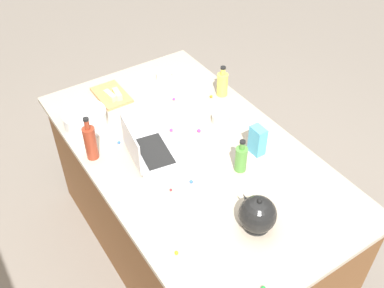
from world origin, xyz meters
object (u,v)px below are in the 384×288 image
at_px(bottle_soy, 90,142).
at_px(ramekin_medium, 164,75).
at_px(laptop, 146,150).
at_px(kettle, 257,214).
at_px(ramekin_small, 221,118).
at_px(bottle_oil, 222,84).
at_px(butter_stick_left, 117,94).
at_px(cutting_board, 111,95).
at_px(butter_stick_right, 110,95).
at_px(candy_bag, 257,140).
at_px(bottle_olive, 241,158).
at_px(mixing_bowl_large, 85,119).

height_order(bottle_soy, ramekin_medium, bottle_soy).
xyz_separation_m(laptop, kettle, (-0.71, -0.20, 0.03)).
bearing_deg(ramekin_small, bottle_oil, -37.45).
xyz_separation_m(bottle_oil, butter_stick_left, (0.33, 0.59, -0.05)).
height_order(laptop, ramekin_medium, laptop).
bearing_deg(laptop, bottle_oil, -70.54).
distance_m(bottle_oil, butter_stick_left, 0.68).
relative_size(bottle_oil, ramekin_medium, 2.06).
bearing_deg(bottle_soy, butter_stick_left, -40.24).
distance_m(cutting_board, ramekin_medium, 0.39).
height_order(butter_stick_left, ramekin_medium, butter_stick_left).
relative_size(butter_stick_right, ramekin_medium, 1.08).
bearing_deg(candy_bag, cutting_board, 25.44).
bearing_deg(bottle_olive, ramekin_medium, -6.36).
height_order(butter_stick_right, ramekin_medium, butter_stick_right).
distance_m(cutting_board, butter_stick_right, 0.05).
relative_size(bottle_oil, butter_stick_right, 1.90).
bearing_deg(ramekin_medium, ramekin_small, -175.91).
relative_size(mixing_bowl_large, ramekin_small, 2.38).
bearing_deg(kettle, bottle_soy, 27.53).
xyz_separation_m(laptop, cutting_board, (0.63, -0.09, -0.04)).
bearing_deg(butter_stick_right, ramekin_medium, -86.36).
relative_size(cutting_board, candy_bag, 1.66).
relative_size(butter_stick_left, ramekin_small, 1.01).
bearing_deg(cutting_board, laptop, 172.03).
bearing_deg(butter_stick_left, bottle_oil, -119.35).
xyz_separation_m(mixing_bowl_large, ramekin_medium, (0.19, -0.66, -0.03)).
distance_m(laptop, butter_stick_left, 0.59).
distance_m(mixing_bowl_large, bottle_oil, 0.89).
xyz_separation_m(bottle_soy, ramekin_medium, (0.46, -0.73, -0.08)).
height_order(kettle, ramekin_medium, kettle).
bearing_deg(cutting_board, mixing_bowl_large, 127.59).
height_order(laptop, candy_bag, laptop).
distance_m(mixing_bowl_large, cutting_board, 0.33).
bearing_deg(ramekin_small, butter_stick_left, 36.44).
bearing_deg(bottle_soy, candy_bag, -120.70).
xyz_separation_m(kettle, ramekin_small, (0.73, -0.32, -0.05)).
xyz_separation_m(bottle_soy, butter_stick_left, (0.42, -0.36, -0.07)).
height_order(laptop, bottle_oil, laptop).
height_order(kettle, butter_stick_left, kettle).
relative_size(kettle, butter_stick_right, 1.94).
bearing_deg(butter_stick_right, cutting_board, -31.79).
bearing_deg(butter_stick_left, bottle_olive, -164.53).
distance_m(kettle, cutting_board, 1.34).
relative_size(mixing_bowl_large, butter_stick_left, 2.37).
height_order(bottle_soy, ramekin_small, bottle_soy).
distance_m(mixing_bowl_large, ramekin_medium, 0.68).
height_order(laptop, cutting_board, laptop).
bearing_deg(bottle_olive, laptop, 45.38).
distance_m(bottle_olive, ramekin_small, 0.42).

